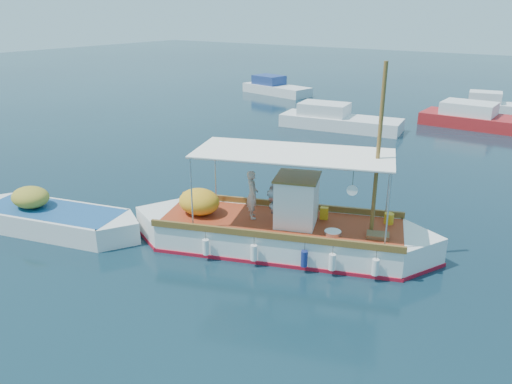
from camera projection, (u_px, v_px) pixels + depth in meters
The scene contains 7 objects.
ground at pixel (293, 244), 16.80m from camera, with size 160.00×160.00×0.00m, color black.
fishing_caique at pixel (278, 232), 16.40m from camera, with size 9.75×5.22×6.32m.
dinghy at pixel (52, 220), 17.79m from camera, with size 6.87×3.22×1.73m.
bg_boat_nw at pixel (337, 121), 32.69m from camera, with size 8.05×3.49×1.80m.
bg_boat_n at pixel (483, 120), 32.81m from camera, with size 8.31×3.02×1.80m.
bg_boat_far_w at pixel (275, 88), 45.69m from camera, with size 6.99×3.56×1.80m.
bg_boat_far_n at pixel (493, 107), 37.15m from camera, with size 5.87×2.94×1.80m.
Camera 1 is at (7.46, -13.23, 7.51)m, focal length 35.00 mm.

